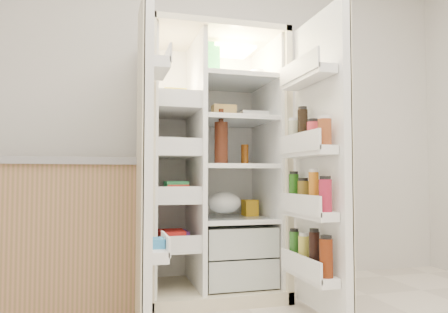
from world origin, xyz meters
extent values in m
cube|color=beige|center=(0.00, 2.00, 1.35)|extent=(4.00, 0.02, 2.70)
cube|color=beige|center=(-0.15, 1.93, 0.90)|extent=(0.92, 0.04, 1.80)
cube|color=beige|center=(-0.59, 1.60, 0.90)|extent=(0.04, 0.70, 1.80)
cube|color=beige|center=(0.29, 1.60, 0.90)|extent=(0.04, 0.70, 1.80)
cube|color=beige|center=(-0.15, 1.60, 1.78)|extent=(0.92, 0.70, 0.04)
cube|color=beige|center=(-0.15, 1.60, 0.04)|extent=(0.92, 0.70, 0.08)
cube|color=white|center=(-0.15, 1.90, 0.92)|extent=(0.84, 0.02, 1.68)
cube|color=white|center=(-0.56, 1.60, 0.92)|extent=(0.02, 0.62, 1.68)
cube|color=white|center=(0.26, 1.60, 0.92)|extent=(0.02, 0.62, 1.68)
cube|color=white|center=(-0.26, 1.60, 0.92)|extent=(0.03, 0.62, 1.68)
cube|color=#B3BCB6|center=(0.00, 1.58, 0.18)|extent=(0.47, 0.52, 0.19)
cube|color=#B3BCB6|center=(0.00, 1.58, 0.39)|extent=(0.47, 0.52, 0.19)
cube|color=#FFD18C|center=(0.00, 1.65, 1.72)|extent=(0.30, 0.30, 0.02)
cube|color=white|center=(-0.42, 1.60, 0.35)|extent=(0.28, 0.58, 0.02)
cube|color=white|center=(-0.42, 1.60, 0.65)|extent=(0.28, 0.58, 0.02)
cube|color=white|center=(-0.42, 1.60, 0.95)|extent=(0.28, 0.58, 0.02)
cube|color=white|center=(-0.42, 1.60, 1.25)|extent=(0.28, 0.58, 0.02)
cube|color=silver|center=(0.00, 1.60, 0.52)|extent=(0.49, 0.58, 0.01)
cube|color=silver|center=(0.00, 1.60, 0.88)|extent=(0.49, 0.58, 0.01)
cube|color=silver|center=(0.00, 1.60, 1.20)|extent=(0.49, 0.58, 0.02)
cube|color=silver|center=(0.00, 1.60, 1.48)|extent=(0.49, 0.58, 0.02)
cube|color=red|center=(-0.42, 1.60, 0.41)|extent=(0.16, 0.20, 0.10)
cube|color=#28944F|center=(-0.42, 1.60, 0.72)|extent=(0.14, 0.18, 0.12)
cube|color=silver|center=(-0.42, 1.60, 0.99)|extent=(0.20, 0.22, 0.07)
cube|color=yellow|center=(-0.42, 1.60, 1.33)|extent=(0.15, 0.16, 0.14)
cube|color=#643297|center=(-0.42, 1.60, 0.40)|extent=(0.18, 0.20, 0.09)
cube|color=red|center=(-0.42, 1.60, 0.71)|extent=(0.14, 0.18, 0.10)
cube|color=white|center=(-0.42, 1.60, 1.02)|extent=(0.16, 0.16, 0.12)
sphere|color=orange|center=(-0.12, 1.50, 0.12)|extent=(0.07, 0.07, 0.07)
sphere|color=orange|center=(-0.03, 1.54, 0.12)|extent=(0.07, 0.07, 0.07)
sphere|color=orange|center=(0.07, 1.50, 0.12)|extent=(0.07, 0.07, 0.07)
sphere|color=orange|center=(-0.07, 1.64, 0.12)|extent=(0.07, 0.07, 0.07)
sphere|color=orange|center=(0.03, 1.62, 0.12)|extent=(0.07, 0.07, 0.07)
ellipsoid|color=#477527|center=(0.00, 1.60, 0.40)|extent=(0.26, 0.24, 0.11)
cylinder|color=#3F190D|center=(-0.12, 1.44, 1.03)|extent=(0.09, 0.09, 0.28)
cylinder|color=brown|center=(0.08, 1.58, 0.96)|extent=(0.05, 0.05, 0.15)
cube|color=green|center=(-0.15, 1.56, 1.61)|extent=(0.08, 0.08, 0.25)
cylinder|color=silver|center=(0.19, 1.60, 1.53)|extent=(0.10, 0.10, 0.09)
cylinder|color=#B9892A|center=(0.05, 1.65, 1.53)|extent=(0.07, 0.07, 0.09)
cube|color=white|center=(0.19, 1.58, 1.24)|extent=(0.26, 0.11, 0.07)
cube|color=tan|center=(-0.07, 1.55, 1.26)|extent=(0.16, 0.09, 0.10)
ellipsoid|color=silver|center=(-0.07, 1.57, 0.60)|extent=(0.23, 0.21, 0.15)
cube|color=yellow|center=(0.16, 1.69, 0.59)|extent=(0.10, 0.12, 0.12)
cube|color=white|center=(-0.65, 1.05, 0.90)|extent=(0.05, 0.40, 1.72)
cube|color=beige|center=(-0.68, 1.05, 0.90)|extent=(0.01, 0.40, 1.72)
cube|color=white|center=(-0.58, 1.05, 0.40)|extent=(0.09, 0.32, 0.06)
cube|color=white|center=(-0.58, 1.05, 1.40)|extent=(0.09, 0.32, 0.06)
cube|color=#338CCC|center=(-0.58, 1.05, 0.43)|extent=(0.07, 0.12, 0.10)
cube|color=white|center=(0.35, 0.96, 0.90)|extent=(0.05, 0.58, 1.72)
cube|color=beige|center=(0.37, 0.96, 0.90)|extent=(0.01, 0.58, 1.72)
cube|color=white|center=(0.26, 0.96, 0.26)|extent=(0.11, 0.50, 0.05)
cube|color=white|center=(0.26, 0.96, 0.60)|extent=(0.11, 0.50, 0.05)
cube|color=white|center=(0.26, 0.96, 0.95)|extent=(0.11, 0.50, 0.05)
cube|color=white|center=(0.26, 0.96, 1.38)|extent=(0.11, 0.50, 0.05)
cylinder|color=#62220A|center=(0.26, 0.76, 0.39)|extent=(0.07, 0.07, 0.20)
cylinder|color=black|center=(0.26, 0.89, 0.40)|extent=(0.06, 0.06, 0.22)
cylinder|color=gold|center=(0.26, 1.02, 0.38)|extent=(0.06, 0.06, 0.18)
cylinder|color=#2C6923|center=(0.26, 1.15, 0.38)|extent=(0.06, 0.06, 0.19)
cylinder|color=maroon|center=(0.26, 0.76, 0.71)|extent=(0.07, 0.07, 0.17)
cylinder|color=#C46E17|center=(0.26, 0.89, 0.73)|extent=(0.06, 0.06, 0.21)
cylinder|color=brown|center=(0.26, 1.02, 0.70)|extent=(0.07, 0.07, 0.16)
cylinder|color=#225B14|center=(0.26, 1.15, 0.72)|extent=(0.06, 0.06, 0.20)
cylinder|color=brown|center=(0.26, 0.76, 1.04)|extent=(0.07, 0.07, 0.14)
cylinder|color=#C3323A|center=(0.26, 0.89, 1.04)|extent=(0.07, 0.07, 0.14)
cylinder|color=black|center=(0.26, 1.02, 1.09)|extent=(0.06, 0.06, 0.23)
cylinder|color=#BCBE9D|center=(0.26, 1.15, 1.06)|extent=(0.06, 0.06, 0.18)
cube|color=#A47152|center=(-1.27, 1.56, 0.44)|extent=(1.23, 0.63, 0.88)
cube|color=gray|center=(-1.27, 1.56, 0.90)|extent=(1.27, 0.67, 0.04)
camera|label=1|loc=(-0.85, -1.25, 0.80)|focal=34.00mm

